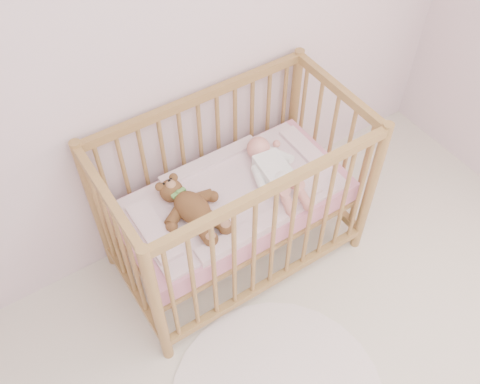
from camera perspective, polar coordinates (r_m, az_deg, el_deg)
wall_back at (r=2.48m, az=-11.12°, el=15.17°), size 4.00×0.02×2.70m
crib at (r=2.88m, az=-0.54°, el=-0.89°), size 1.36×0.76×1.00m
mattress at (r=2.89m, az=-0.54°, el=-1.08°), size 1.22×0.62×0.13m
blanket at (r=2.83m, az=-0.55°, el=-0.13°), size 1.10×0.58×0.06m
baby at (r=2.85m, az=3.57°, el=2.53°), size 0.34×0.60×0.14m
teddy_bear at (r=2.67m, az=-5.11°, el=-1.62°), size 0.43×0.55×0.14m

